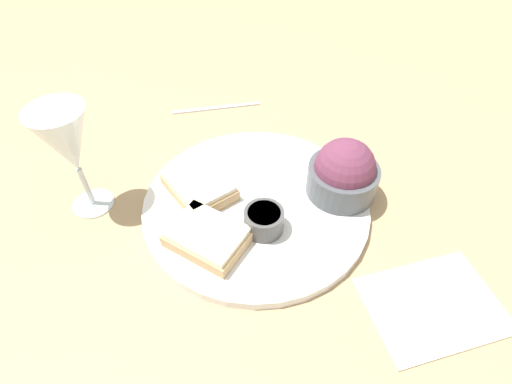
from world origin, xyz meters
name	(u,v)px	position (x,y,z in m)	size (l,w,h in m)	color
ground_plane	(256,208)	(0.00, 0.00, 0.00)	(4.00, 4.00, 0.00)	tan
dinner_plate	(256,205)	(0.00, 0.00, 0.01)	(0.33, 0.33, 0.01)	white
salad_bowl	(344,173)	(-0.02, -0.13, 0.05)	(0.10, 0.10, 0.09)	#4C5156
sauce_ramekin	(264,220)	(-0.05, 0.01, 0.03)	(0.05, 0.05, 0.03)	#4C4C4C
cheese_toast_near	(207,236)	(-0.05, 0.09, 0.03)	(0.12, 0.12, 0.03)	tan
cheese_toast_far	(199,186)	(0.05, 0.07, 0.03)	(0.12, 0.10, 0.03)	tan
wine_glass	(68,144)	(0.10, 0.22, 0.12)	(0.08, 0.08, 0.17)	silver
napkin	(433,304)	(-0.23, -0.14, 0.00)	(0.13, 0.17, 0.01)	beige
fork	(216,107)	(0.27, -0.02, 0.00)	(0.04, 0.17, 0.01)	silver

